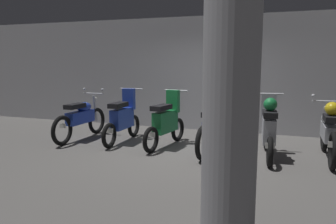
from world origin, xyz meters
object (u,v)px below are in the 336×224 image
at_px(motorbike_slot_0, 81,118).
at_px(support_pillar, 231,97).
at_px(motorbike_slot_1, 123,119).
at_px(motorbike_slot_2, 166,122).
at_px(motorbike_slot_3, 214,126).
at_px(motorbike_slot_5, 329,131).
at_px(motorbike_slot_4, 269,128).

relative_size(motorbike_slot_0, support_pillar, 0.67).
height_order(motorbike_slot_1, motorbike_slot_2, same).
height_order(motorbike_slot_0, motorbike_slot_3, motorbike_slot_0).
bearing_deg(motorbike_slot_5, motorbike_slot_1, -179.91).
bearing_deg(motorbike_slot_0, motorbike_slot_1, 3.71).
bearing_deg(support_pillar, motorbike_slot_5, 70.88).
xyz_separation_m(motorbike_slot_0, motorbike_slot_3, (3.13, -0.09, 0.03)).
height_order(motorbike_slot_2, support_pillar, support_pillar).
relative_size(motorbike_slot_3, motorbike_slot_5, 1.00).
distance_m(motorbike_slot_3, motorbike_slot_4, 1.04).
bearing_deg(motorbike_slot_1, motorbike_slot_2, -3.80).
distance_m(motorbike_slot_4, motorbike_slot_5, 1.07).
xyz_separation_m(motorbike_slot_1, support_pillar, (2.92, -3.61, 0.94)).
xyz_separation_m(motorbike_slot_1, motorbike_slot_2, (1.05, -0.07, 0.00)).
relative_size(motorbike_slot_0, motorbike_slot_2, 1.17).
height_order(motorbike_slot_0, motorbike_slot_4, motorbike_slot_4).
bearing_deg(motorbike_slot_1, motorbike_slot_4, -4.13).
height_order(motorbike_slot_0, motorbike_slot_1, motorbike_slot_1).
xyz_separation_m(motorbike_slot_0, motorbike_slot_1, (1.04, 0.07, 0.03)).
bearing_deg(support_pillar, motorbike_slot_3, 103.53).
bearing_deg(motorbike_slot_1, motorbike_slot_0, -176.29).
bearing_deg(motorbike_slot_3, motorbike_slot_1, 175.79).
relative_size(motorbike_slot_4, support_pillar, 0.57).
distance_m(motorbike_slot_3, motorbike_slot_5, 2.09).
bearing_deg(motorbike_slot_3, motorbike_slot_2, 175.37).
relative_size(motorbike_slot_0, motorbike_slot_5, 1.00).
distance_m(motorbike_slot_0, motorbike_slot_3, 3.13).
bearing_deg(motorbike_slot_3, support_pillar, -76.47).
bearing_deg(motorbike_slot_4, motorbike_slot_2, 175.70).
bearing_deg(motorbike_slot_2, motorbike_slot_1, 176.20).
relative_size(motorbike_slot_4, motorbike_slot_5, 0.86).
relative_size(motorbike_slot_1, motorbike_slot_5, 0.86).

